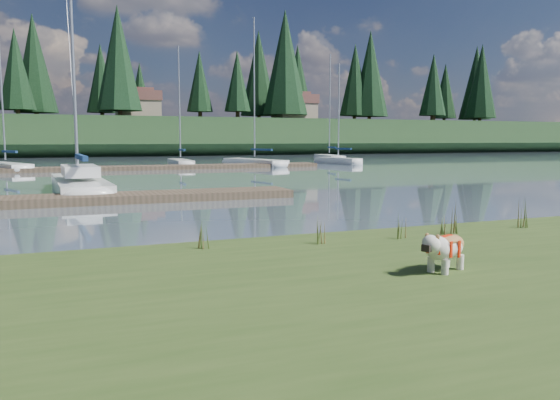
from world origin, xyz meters
name	(u,v)px	position (x,y,z in m)	size (l,w,h in m)	color
ground	(128,170)	(0.00, 30.00, 0.00)	(200.00, 200.00, 0.00)	slate
bank	(431,304)	(0.00, -6.00, 0.17)	(60.00, 9.00, 0.35)	#374D1D
ridge	(95,137)	(0.00, 73.00, 2.50)	(200.00, 20.00, 5.00)	#1A3118
bulldog	(445,246)	(0.86, -5.17, 0.72)	(1.01, 0.67, 0.59)	silver
sailboat_main	(78,181)	(-3.82, 14.32, 0.42)	(2.43, 9.84, 13.93)	silver
dock_near	(77,199)	(-4.00, 9.00, 0.15)	(16.00, 2.00, 0.30)	#4C3D2C
dock_far	(155,167)	(2.00, 30.00, 0.15)	(26.00, 2.20, 0.30)	#4C3D2C
sailboat_bg_1	(3,166)	(-8.58, 32.93, 0.33)	(4.40, 7.52, 11.34)	silver
sailboat_bg_2	(179,162)	(4.73, 34.51, 0.33)	(1.46, 6.58, 10.00)	silver
sailboat_bg_3	(250,162)	(10.64, 33.36, 0.32)	(3.88, 8.69, 12.50)	silver
sailboat_bg_4	(335,160)	(18.96, 33.52, 0.33)	(2.40, 6.19, 9.17)	silver
sailboat_bg_5	(327,157)	(22.34, 41.76, 0.32)	(3.00, 8.07, 11.33)	silver
weed_0	(320,231)	(0.06, -2.55, 0.59)	(0.17, 0.14, 0.58)	#475B23
weed_1	(401,228)	(1.80, -2.65, 0.56)	(0.17, 0.14, 0.50)	#475B23
weed_2	(452,219)	(3.10, -2.58, 0.66)	(0.17, 0.14, 0.73)	#475B23
weed_3	(205,236)	(-2.06, -2.23, 0.57)	(0.17, 0.14, 0.53)	#475B23
weed_4	(444,226)	(2.86, -2.62, 0.53)	(0.17, 0.14, 0.43)	#475B23
weed_5	(523,214)	(5.04, -2.54, 0.65)	(0.17, 0.14, 0.71)	#475B23
mud_lip	(297,249)	(0.00, -1.60, 0.07)	(60.00, 0.50, 0.14)	#33281C
conifer_3	(16,69)	(-10.00, 72.00, 11.74)	(4.84, 4.84, 12.25)	#382619
conifer_4	(118,58)	(3.00, 66.00, 13.09)	(6.16, 6.16, 15.10)	#382619
conifer_5	(200,81)	(15.00, 70.00, 10.83)	(3.96, 3.96, 10.35)	#382619
conifer_6	(285,63)	(28.00, 68.00, 13.99)	(7.04, 7.04, 17.00)	#382619
conifer_7	(355,80)	(42.00, 71.00, 12.19)	(5.28, 5.28, 13.20)	#382619
conifer_8	(433,85)	(55.00, 67.00, 11.51)	(4.62, 4.62, 11.77)	#382619
conifer_9	(481,81)	(68.00, 70.00, 12.87)	(5.94, 5.94, 14.62)	#382619
house_1	(138,104)	(6.00, 71.00, 7.31)	(6.30, 5.30, 4.65)	gray
house_2	(294,107)	(30.00, 69.00, 7.31)	(6.30, 5.30, 4.65)	gray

